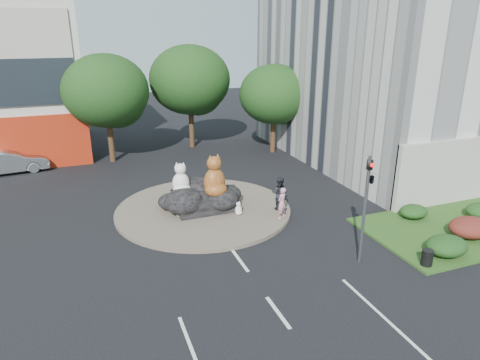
# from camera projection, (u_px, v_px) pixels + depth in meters

# --- Properties ---
(ground) EXTENTS (120.00, 120.00, 0.00)m
(ground) POSITION_uv_depth(u_px,v_px,m) (278.00, 312.00, 15.89)
(ground) COLOR black
(ground) RESTS_ON ground
(roundabout_island) EXTENTS (10.00, 10.00, 0.20)m
(roundabout_island) POSITION_uv_depth(u_px,v_px,m) (203.00, 209.00, 24.67)
(roundabout_island) COLOR brown
(roundabout_island) RESTS_ON ground
(rock_plinth) EXTENTS (3.20, 2.60, 0.90)m
(rock_plinth) POSITION_uv_depth(u_px,v_px,m) (203.00, 201.00, 24.49)
(rock_plinth) COLOR black
(rock_plinth) RESTS_ON roundabout_island
(grass_verge) EXTENTS (10.00, 6.00, 0.12)m
(grass_verge) POSITION_uv_depth(u_px,v_px,m) (460.00, 228.00, 22.50)
(grass_verge) COLOR #224E1A
(grass_verge) RESTS_ON ground
(tree_left) EXTENTS (6.46, 6.46, 8.27)m
(tree_left) POSITION_uv_depth(u_px,v_px,m) (107.00, 94.00, 32.27)
(tree_left) COLOR #382314
(tree_left) RESTS_ON ground
(tree_mid) EXTENTS (6.84, 6.84, 8.76)m
(tree_mid) POSITION_uv_depth(u_px,v_px,m) (190.00, 83.00, 36.25)
(tree_mid) COLOR #382314
(tree_mid) RESTS_ON ground
(tree_right) EXTENTS (5.70, 5.70, 7.30)m
(tree_right) POSITION_uv_depth(u_px,v_px,m) (274.00, 97.00, 35.03)
(tree_right) COLOR #382314
(tree_right) RESTS_ON ground
(hedge_near_green) EXTENTS (2.00, 1.60, 0.90)m
(hedge_near_green) POSITION_uv_depth(u_px,v_px,m) (447.00, 246.00, 19.57)
(hedge_near_green) COLOR #103413
(hedge_near_green) RESTS_ON grass_verge
(hedge_red) EXTENTS (2.20, 1.76, 0.99)m
(hedge_red) POSITION_uv_depth(u_px,v_px,m) (470.00, 227.00, 21.27)
(hedge_red) COLOR #531A16
(hedge_red) RESTS_ON grass_verge
(hedge_back_green) EXTENTS (1.60, 1.28, 0.72)m
(hedge_back_green) POSITION_uv_depth(u_px,v_px,m) (414.00, 211.00, 23.45)
(hedge_back_green) COLOR #103413
(hedge_back_green) RESTS_ON grass_verge
(traffic_light) EXTENTS (0.44, 1.24, 5.00)m
(traffic_light) POSITION_uv_depth(u_px,v_px,m) (369.00, 187.00, 18.13)
(traffic_light) COLOR #595B60
(traffic_light) RESTS_ON ground
(street_lamp) EXTENTS (2.34, 0.22, 8.06)m
(street_lamp) POSITION_uv_depth(u_px,v_px,m) (416.00, 124.00, 25.67)
(street_lamp) COLOR #595B60
(street_lamp) RESTS_ON ground
(cat_white) EXTENTS (1.33, 1.22, 1.86)m
(cat_white) POSITION_uv_depth(u_px,v_px,m) (181.00, 178.00, 24.02)
(cat_white) COLOR silver
(cat_white) RESTS_ON rock_plinth
(cat_tabby) EXTENTS (1.67, 1.53, 2.39)m
(cat_tabby) POSITION_uv_depth(u_px,v_px,m) (214.00, 175.00, 23.67)
(cat_tabby) COLOR #B74F26
(cat_tabby) RESTS_ON rock_plinth
(kitten_calico) EXTENTS (0.61, 0.54, 0.92)m
(kitten_calico) POSITION_uv_depth(u_px,v_px,m) (180.00, 209.00, 23.38)
(kitten_calico) COLOR silver
(kitten_calico) RESTS_ON roundabout_island
(kitten_white) EXTENTS (0.53, 0.48, 0.77)m
(kitten_white) POSITION_uv_depth(u_px,v_px,m) (238.00, 208.00, 23.66)
(kitten_white) COLOR silver
(kitten_white) RESTS_ON roundabout_island
(pedestrian_pink) EXTENTS (0.76, 0.69, 1.74)m
(pedestrian_pink) POSITION_uv_depth(u_px,v_px,m) (282.00, 203.00, 23.05)
(pedestrian_pink) COLOR #CD849D
(pedestrian_pink) RESTS_ON roundabout_island
(pedestrian_dark) EXTENTS (1.19, 1.15, 1.93)m
(pedestrian_dark) POSITION_uv_depth(u_px,v_px,m) (279.00, 193.00, 24.14)
(pedestrian_dark) COLOR black
(pedestrian_dark) RESTS_ON roundabout_island
(parked_car) EXTENTS (5.32, 2.35, 1.70)m
(parked_car) POSITION_uv_depth(u_px,v_px,m) (10.00, 162.00, 30.94)
(parked_car) COLOR #A6AAAE
(parked_car) RESTS_ON ground
(litter_bin) EXTENTS (0.67, 0.67, 0.72)m
(litter_bin) POSITION_uv_depth(u_px,v_px,m) (427.00, 258.00, 18.74)
(litter_bin) COLOR black
(litter_bin) RESTS_ON grass_verge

